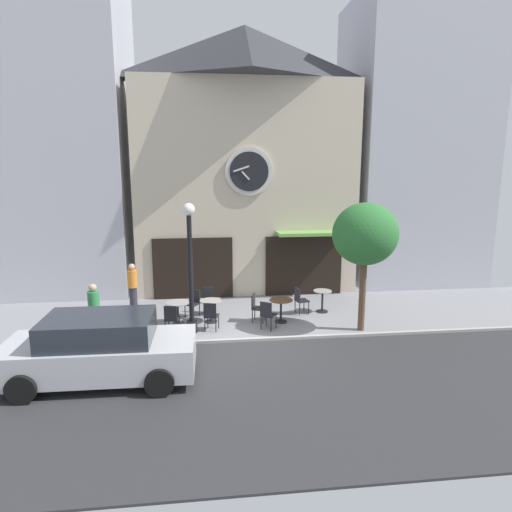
{
  "coord_description": "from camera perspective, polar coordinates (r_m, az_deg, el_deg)",
  "views": [
    {
      "loc": [
        -1.16,
        -11.86,
        4.86
      ],
      "look_at": [
        0.49,
        2.27,
        2.02
      ],
      "focal_mm": 31.18,
      "sensor_mm": 36.0,
      "label": 1
    }
  ],
  "objects": [
    {
      "name": "parked_car_silver",
      "position": [
        11.02,
        -19.35,
        -11.21
      ],
      "size": [
        4.32,
        2.07,
        1.55
      ],
      "color": "#B7BABF",
      "rests_on": "ground_plane"
    },
    {
      "name": "street_tree",
      "position": [
        13.37,
        13.84,
        2.65
      ],
      "size": [
        1.94,
        1.74,
        3.87
      ],
      "color": "brown",
      "rests_on": "ground_plane"
    },
    {
      "name": "ground_plane",
      "position": [
        12.23,
        -0.66,
        -12.25
      ],
      "size": [
        26.38,
        10.56,
        0.13
      ],
      "color": "gray"
    },
    {
      "name": "cafe_table_near_door",
      "position": [
        14.3,
        -5.82,
        -6.5
      ],
      "size": [
        0.7,
        0.7,
        0.72
      ],
      "color": "black",
      "rests_on": "ground_plane"
    },
    {
      "name": "pedestrian_orange",
      "position": [
        15.74,
        -15.53,
        -3.84
      ],
      "size": [
        0.33,
        0.33,
        1.67
      ],
      "color": "#2D2D38",
      "rests_on": "ground_plane"
    },
    {
      "name": "street_lamp",
      "position": [
        13.1,
        -8.42,
        -1.59
      ],
      "size": [
        0.36,
        0.36,
        3.87
      ],
      "color": "black",
      "rests_on": "ground_plane"
    },
    {
      "name": "cafe_chair_corner",
      "position": [
        13.44,
        -10.79,
        -7.71
      ],
      "size": [
        0.47,
        0.47,
        0.9
      ],
      "color": "black",
      "rests_on": "ground_plane"
    },
    {
      "name": "cafe_table_rightmost",
      "position": [
        14.23,
        3.22,
        -6.39
      ],
      "size": [
        0.74,
        0.74,
        0.75
      ],
      "color": "black",
      "rests_on": "ground_plane"
    },
    {
      "name": "cafe_chair_near_tree",
      "position": [
        15.12,
        -6.09,
        -5.42
      ],
      "size": [
        0.4,
        0.4,
        0.9
      ],
      "color": "black",
      "rests_on": "ground_plane"
    },
    {
      "name": "cafe_table_center",
      "position": [
        14.25,
        -10.01,
        -6.6
      ],
      "size": [
        0.75,
        0.75,
        0.72
      ],
      "color": "black",
      "rests_on": "ground_plane"
    },
    {
      "name": "pedestrian_green",
      "position": [
        13.44,
        -20.03,
        -6.72
      ],
      "size": [
        0.37,
        0.37,
        1.67
      ],
      "color": "#2D2D38",
      "rests_on": "ground_plane"
    },
    {
      "name": "cafe_chair_left_end",
      "position": [
        14.88,
        -8.02,
        -5.74
      ],
      "size": [
        0.55,
        0.55,
        0.9
      ],
      "color": "black",
      "rests_on": "ground_plane"
    },
    {
      "name": "cafe_chair_right_end",
      "position": [
        14.25,
        0.03,
        -6.39
      ],
      "size": [
        0.51,
        0.51,
        0.9
      ],
      "color": "black",
      "rests_on": "ground_plane"
    },
    {
      "name": "neighbor_building_left",
      "position": [
        19.95,
        -25.34,
        16.74
      ],
      "size": [
        6.23,
        4.93,
        14.23
      ],
      "color": "#B2B2BC",
      "rests_on": "ground_plane"
    },
    {
      "name": "cafe_chair_mid_row",
      "position": [
        13.55,
        1.47,
        -7.35
      ],
      "size": [
        0.56,
        0.56,
        0.9
      ],
      "color": "black",
      "rests_on": "ground_plane"
    },
    {
      "name": "clock_building",
      "position": [
        17.87,
        -1.38,
        12.41
      ],
      "size": [
        8.45,
        4.12,
        10.07
      ],
      "color": "beige",
      "rests_on": "ground_plane"
    },
    {
      "name": "cafe_chair_facing_wall",
      "position": [
        15.07,
        5.64,
        -5.46
      ],
      "size": [
        0.49,
        0.49,
        0.9
      ],
      "color": "black",
      "rests_on": "ground_plane"
    },
    {
      "name": "neighbor_building_right",
      "position": [
        20.8,
        19.25,
        13.3
      ],
      "size": [
        5.41,
        4.71,
        11.62
      ],
      "color": "#B2B2BC",
      "rests_on": "ground_plane"
    },
    {
      "name": "cafe_chair_curbside",
      "position": [
        13.53,
        -5.81,
        -7.44
      ],
      "size": [
        0.49,
        0.49,
        0.9
      ],
      "color": "black",
      "rests_on": "ground_plane"
    },
    {
      "name": "cafe_table_center_right",
      "position": [
        15.37,
        8.52,
        -5.33
      ],
      "size": [
        0.62,
        0.62,
        0.75
      ],
      "color": "black",
      "rests_on": "ground_plane"
    }
  ]
}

